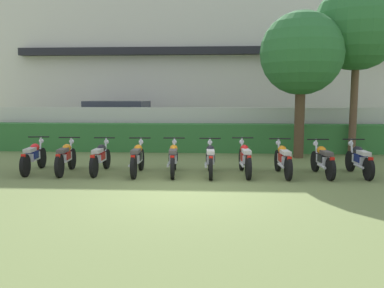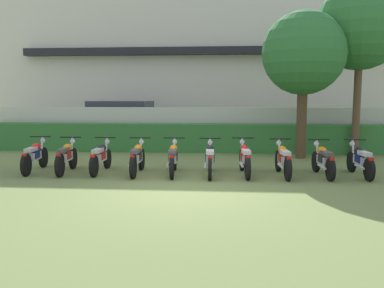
% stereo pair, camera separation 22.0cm
% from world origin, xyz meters
% --- Properties ---
extents(ground, '(60.00, 60.00, 0.00)m').
position_xyz_m(ground, '(0.00, 0.00, 0.00)').
color(ground, olive).
extents(building, '(21.86, 6.50, 8.12)m').
position_xyz_m(building, '(0.00, 14.34, 4.06)').
color(building, beige).
rests_on(building, ground).
extents(compound_wall, '(20.77, 0.30, 1.67)m').
position_xyz_m(compound_wall, '(0.00, 7.06, 0.83)').
color(compound_wall, beige).
rests_on(compound_wall, ground).
extents(hedge_row, '(16.62, 0.70, 1.07)m').
position_xyz_m(hedge_row, '(0.00, 6.36, 0.54)').
color(hedge_row, '#337033').
rests_on(hedge_row, ground).
extents(parked_car, '(4.63, 2.36, 1.89)m').
position_xyz_m(parked_car, '(-3.69, 9.21, 0.94)').
color(parked_car, '#9EA3A8').
rests_on(parked_car, ground).
extents(tree_near_inspector, '(2.79, 2.79, 4.94)m').
position_xyz_m(tree_near_inspector, '(3.50, 5.11, 3.51)').
color(tree_near_inspector, '#4C3823').
rests_on(tree_near_inspector, ground).
extents(tree_far_side, '(3.01, 3.01, 6.01)m').
position_xyz_m(tree_far_side, '(5.50, 5.74, 4.48)').
color(tree_far_side, brown).
rests_on(tree_far_side, ground).
extents(motorcycle_in_row_0, '(0.60, 1.93, 0.96)m').
position_xyz_m(motorcycle_in_row_0, '(-4.41, 1.96, 0.45)').
color(motorcycle_in_row_0, black).
rests_on(motorcycle_in_row_0, ground).
extents(motorcycle_in_row_1, '(0.60, 1.82, 0.97)m').
position_xyz_m(motorcycle_in_row_1, '(-3.46, 1.85, 0.45)').
color(motorcycle_in_row_1, black).
rests_on(motorcycle_in_row_1, ground).
extents(motorcycle_in_row_2, '(0.60, 1.86, 0.95)m').
position_xyz_m(motorcycle_in_row_2, '(-2.52, 1.98, 0.44)').
color(motorcycle_in_row_2, black).
rests_on(motorcycle_in_row_2, ground).
extents(motorcycle_in_row_3, '(0.60, 1.84, 0.97)m').
position_xyz_m(motorcycle_in_row_3, '(-1.46, 1.83, 0.45)').
color(motorcycle_in_row_3, black).
rests_on(motorcycle_in_row_3, ground).
extents(motorcycle_in_row_4, '(0.60, 1.90, 0.96)m').
position_xyz_m(motorcycle_in_row_4, '(-0.48, 1.88, 0.45)').
color(motorcycle_in_row_4, black).
rests_on(motorcycle_in_row_4, ground).
extents(motorcycle_in_row_5, '(0.60, 1.91, 0.96)m').
position_xyz_m(motorcycle_in_row_5, '(0.51, 1.84, 0.45)').
color(motorcycle_in_row_5, black).
rests_on(motorcycle_in_row_5, ground).
extents(motorcycle_in_row_6, '(0.60, 1.97, 0.97)m').
position_xyz_m(motorcycle_in_row_6, '(1.44, 1.95, 0.45)').
color(motorcycle_in_row_6, black).
rests_on(motorcycle_in_row_6, ground).
extents(motorcycle_in_row_7, '(0.60, 1.88, 0.96)m').
position_xyz_m(motorcycle_in_row_7, '(2.45, 1.90, 0.45)').
color(motorcycle_in_row_7, black).
rests_on(motorcycle_in_row_7, ground).
extents(motorcycle_in_row_8, '(0.60, 1.82, 0.95)m').
position_xyz_m(motorcycle_in_row_8, '(3.50, 1.94, 0.44)').
color(motorcycle_in_row_8, black).
rests_on(motorcycle_in_row_8, ground).
extents(motorcycle_in_row_9, '(0.60, 1.84, 0.95)m').
position_xyz_m(motorcycle_in_row_9, '(4.48, 2.02, 0.44)').
color(motorcycle_in_row_9, black).
rests_on(motorcycle_in_row_9, ground).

